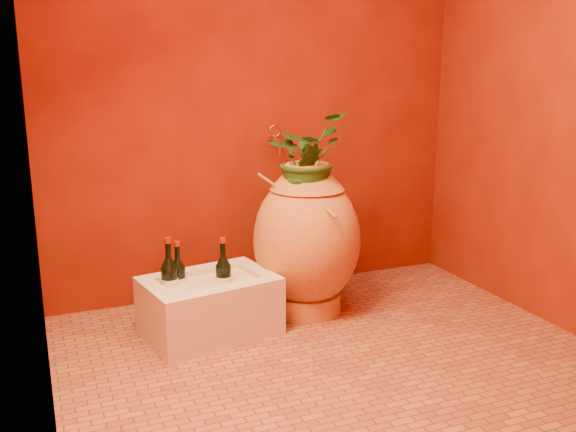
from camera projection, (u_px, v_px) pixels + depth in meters
name	position (u px, v px, depth m)	size (l,w,h in m)	color
floor	(331.00, 354.00, 3.06)	(2.50, 2.50, 0.00)	brown
wall_back	(257.00, 81.00, 3.66)	(2.50, 0.02, 2.50)	#5D1305
wall_left	(24.00, 94.00, 2.30)	(0.02, 2.00, 2.50)	#5D1305
wall_right	(558.00, 84.00, 3.23)	(0.02, 2.00, 2.50)	#5D1305
amphora	(307.00, 239.00, 3.49)	(0.74, 0.74, 0.84)	#C37A37
stone_basin	(210.00, 307.00, 3.27)	(0.71, 0.55, 0.30)	beige
wine_bottle_a	(224.00, 279.00, 3.25)	(0.08, 0.08, 0.34)	black
wine_bottle_b	(170.00, 282.00, 3.19)	(0.09, 0.09, 0.35)	black
wine_bottle_c	(178.00, 280.00, 3.25)	(0.08, 0.08, 0.32)	black
wall_tap	(276.00, 139.00, 3.69)	(0.08, 0.16, 0.17)	#A96F27
plant_main	(307.00, 157.00, 3.38)	(0.42, 0.37, 0.47)	#1C4C1B
plant_side	(304.00, 173.00, 3.33)	(0.18, 0.14, 0.32)	#1C4C1B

